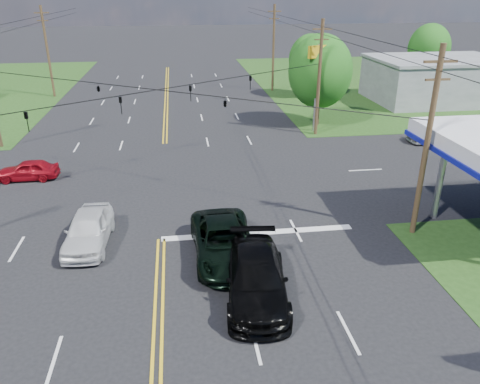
{
  "coord_description": "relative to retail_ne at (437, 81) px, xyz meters",
  "views": [
    {
      "loc": [
        1.16,
        -17.13,
        11.75
      ],
      "look_at": [
        4.31,
        6.0,
        1.51
      ],
      "focal_mm": 35.0,
      "sensor_mm": 36.0,
      "label": 1
    }
  ],
  "objects": [
    {
      "name": "pole_right_far",
      "position": [
        -17.0,
        8.0,
        2.97
      ],
      "size": [
        1.6,
        0.28,
        10.0
      ],
      "color": "#3E301A",
      "rests_on": "ground"
    },
    {
      "name": "tree_far_r",
      "position": [
        4.0,
        10.0,
        2.34
      ],
      "size": [
        5.32,
        5.32,
        7.63
      ],
      "color": "#3E301A",
      "rests_on": "ground"
    },
    {
      "name": "grass_ne",
      "position": [
        5.0,
        12.0,
        -2.2
      ],
      "size": [
        46.0,
        48.0,
        0.03
      ],
      "primitive_type": "cube",
      "color": "#1E3D13",
      "rests_on": "ground"
    },
    {
      "name": "tree_right_a",
      "position": [
        -16.0,
        -8.0,
        2.67
      ],
      "size": [
        5.7,
        5.7,
        8.18
      ],
      "color": "#3E301A",
      "rests_on": "ground"
    },
    {
      "name": "power_lines",
      "position": [
        -30.0,
        -22.0,
        6.4
      ],
      "size": [
        26.04,
        100.0,
        0.64
      ],
      "color": "black",
      "rests_on": "ground"
    },
    {
      "name": "pole_left_far",
      "position": [
        -43.0,
        8.0,
        2.97
      ],
      "size": [
        1.6,
        0.28,
        10.0
      ],
      "color": "#3E301A",
      "rests_on": "ground"
    },
    {
      "name": "tree_right_b",
      "position": [
        -13.5,
        4.0,
        2.02
      ],
      "size": [
        4.94,
        4.94,
        7.09
      ],
      "color": "#3E301A",
      "rests_on": "ground"
    },
    {
      "name": "sedan_far",
      "position": [
        -7.38,
        -14.5,
        -1.39
      ],
      "size": [
        5.62,
        2.42,
        1.61
      ],
      "primitive_type": "imported",
      "rotation": [
        0.0,
        0.0,
        -1.6
      ],
      "color": "#A8A8AC",
      "rests_on": "ground"
    },
    {
      "name": "polesign_ne",
      "position": [
        -16.88,
        -10.0,
        3.51
      ],
      "size": [
        1.98,
        1.02,
        7.44
      ],
      "color": "#A5A5AA",
      "rests_on": "ground"
    },
    {
      "name": "retail_ne",
      "position": [
        0.0,
        0.0,
        0.0
      ],
      "size": [
        14.0,
        10.0,
        4.4
      ],
      "primitive_type": "cube",
      "color": "slate",
      "rests_on": "ground"
    },
    {
      "name": "sedan_red",
      "position": [
        -38.86,
        -18.58,
        -1.54
      ],
      "size": [
        3.9,
        1.58,
        1.33
      ],
      "primitive_type": "imported",
      "rotation": [
        0.0,
        0.0,
        -1.57
      ],
      "color": "maroon",
      "rests_on": "ground"
    },
    {
      "name": "pole_ne",
      "position": [
        -17.0,
        -11.0,
        2.72
      ],
      "size": [
        1.6,
        0.28,
        9.5
      ],
      "color": "#3E301A",
      "rests_on": "ground"
    },
    {
      "name": "ground",
      "position": [
        -30.0,
        -20.0,
        -2.2
      ],
      "size": [
        280.0,
        280.0,
        0.0
      ],
      "primitive_type": "plane",
      "color": "black",
      "rests_on": "ground"
    },
    {
      "name": "span_wire_signals",
      "position": [
        -30.0,
        -20.0,
        3.8
      ],
      "size": [
        26.0,
        18.0,
        1.13
      ],
      "color": "black",
      "rests_on": "ground"
    },
    {
      "name": "suv_black",
      "position": [
        -26.01,
        -33.3,
        -1.32
      ],
      "size": [
        3.08,
        6.26,
        1.75
      ],
      "primitive_type": "imported",
      "rotation": [
        0.0,
        0.0,
        -0.11
      ],
      "color": "black",
      "rests_on": "ground"
    },
    {
      "name": "pickup_dkgreen",
      "position": [
        -27.0,
        -30.13,
        -1.35
      ],
      "size": [
        2.99,
        6.19,
        1.7
      ],
      "primitive_type": "imported",
      "rotation": [
        0.0,
        0.0,
        0.03
      ],
      "color": "black",
      "rests_on": "ground"
    },
    {
      "name": "pickup_white",
      "position": [
        -33.5,
        -28.0,
        -1.36
      ],
      "size": [
        2.18,
        4.98,
        1.67
      ],
      "primitive_type": "imported",
      "rotation": [
        0.0,
        0.0,
        -0.04
      ],
      "color": "silver",
      "rests_on": "ground"
    },
    {
      "name": "pole_se",
      "position": [
        -17.0,
        -29.0,
        2.72
      ],
      "size": [
        1.6,
        0.28,
        9.5
      ],
      "color": "#3E301A",
      "rests_on": "ground"
    },
    {
      "name": "stop_bar",
      "position": [
        -25.0,
        -28.0,
        -2.2
      ],
      "size": [
        10.0,
        0.5,
        0.02
      ],
      "primitive_type": "cube",
      "color": "silver",
      "rests_on": "ground"
    }
  ]
}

